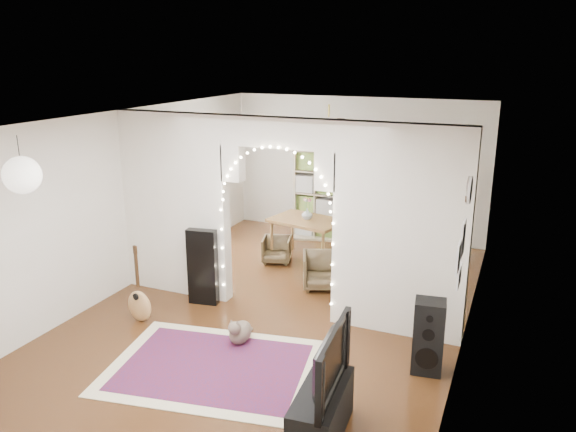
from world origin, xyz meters
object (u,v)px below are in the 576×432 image
at_px(media_console, 321,413).
at_px(dining_table, 307,223).
at_px(dining_chair_right, 322,271).
at_px(floor_speaker, 428,337).
at_px(acoustic_guitar, 139,294).
at_px(bookcase, 339,195).
at_px(dining_chair_left, 277,250).

xyz_separation_m(media_console, dining_table, (-1.82, 4.31, 0.43)).
bearing_deg(dining_table, dining_chair_right, -45.31).
bearing_deg(dining_chair_right, floor_speaker, -65.52).
xyz_separation_m(floor_speaker, media_console, (-0.72, -1.54, -0.18)).
bearing_deg(acoustic_guitar, dining_table, 78.99).
relative_size(bookcase, dining_table, 1.32).
relative_size(bookcase, dining_chair_right, 2.93).
distance_m(dining_table, dining_chair_right, 1.24).
distance_m(media_console, dining_table, 4.69).
relative_size(floor_speaker, media_console, 0.87).
distance_m(acoustic_guitar, dining_chair_right, 2.77).
bearing_deg(acoustic_guitar, media_console, -11.58).
relative_size(floor_speaker, bookcase, 0.49).
height_order(floor_speaker, dining_chair_right, floor_speaker).
xyz_separation_m(acoustic_guitar, dining_table, (1.23, 3.02, 0.28)).
bearing_deg(dining_table, floor_speaker, -35.82).
height_order(dining_table, dining_chair_left, dining_table).
relative_size(dining_table, dining_chair_right, 2.22).
height_order(acoustic_guitar, bookcase, bookcase).
relative_size(acoustic_guitar, dining_chair_right, 1.52).
bearing_deg(bookcase, dining_table, -110.03).
relative_size(acoustic_guitar, dining_table, 0.68).
distance_m(media_console, bookcase, 5.96).
bearing_deg(dining_chair_left, bookcase, 53.89).
distance_m(floor_speaker, media_console, 1.71).
bearing_deg(bookcase, media_console, -88.24).
bearing_deg(floor_speaker, dining_table, 124.69).
bearing_deg(dining_table, acoustic_guitar, -100.51).
distance_m(floor_speaker, dining_chair_right, 2.61).
bearing_deg(dining_chair_left, media_console, -76.95).
relative_size(bookcase, dining_chair_left, 3.61).
bearing_deg(dining_chair_left, floor_speaker, -56.30).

